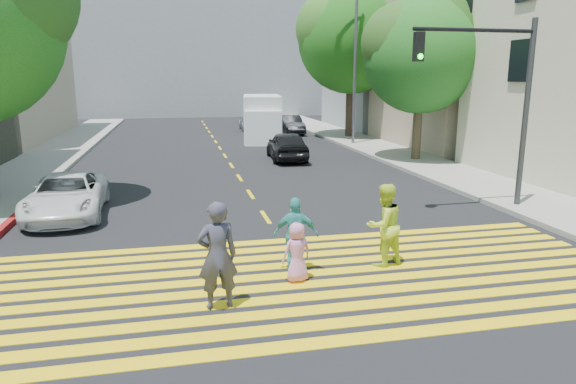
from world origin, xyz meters
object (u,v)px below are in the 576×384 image
object	(u,v)px
pedestrian_extra	(296,235)
dark_car_parked	(290,125)
silver_car	(251,122)
white_van	(262,119)
pedestrian_child	(297,252)
pedestrian_man	(217,256)
white_sedan	(67,195)
dark_car_near	(287,146)
pedestrian_woman	(384,225)
tree_right_far	(353,34)
tree_right_near	(423,49)
traffic_signal	(497,89)

from	to	relation	value
pedestrian_extra	dark_car_parked	distance (m)	26.16
silver_car	white_van	distance (m)	6.81
pedestrian_child	pedestrian_extra	world-z (taller)	pedestrian_extra
pedestrian_man	pedestrian_extra	xyz separation A→B (m)	(1.70, 1.39, -0.17)
white_sedan	dark_car_parked	size ratio (longest dim) A/B	1.10
dark_car_near	dark_car_parked	bearing A→B (deg)	-100.04
pedestrian_woman	dark_car_parked	size ratio (longest dim) A/B	0.45
tree_right_far	white_van	bearing A→B (deg)	-178.92
tree_right_near	white_van	xyz separation A→B (m)	(-5.79, 9.73, -3.83)
white_van	traffic_signal	size ratio (longest dim) A/B	1.11
pedestrian_extra	white_sedan	size ratio (longest dim) A/B	0.36
pedestrian_man	white_sedan	size ratio (longest dim) A/B	0.44
tree_right_far	traffic_signal	world-z (taller)	tree_right_far
traffic_signal	dark_car_parked	bearing A→B (deg)	92.52
tree_right_near	pedestrian_extra	world-z (taller)	tree_right_near
pedestrian_woman	traffic_signal	xyz separation A→B (m)	(4.83, 3.59, 2.71)
pedestrian_extra	white_sedan	xyz separation A→B (m)	(-5.44, 5.63, -0.18)
white_van	pedestrian_man	bearing A→B (deg)	-93.16
tree_right_far	pedestrian_woman	world-z (taller)	tree_right_far
pedestrian_man	white_van	distance (m)	24.05
pedestrian_man	white_van	xyz separation A→B (m)	(4.74, 23.58, 0.37)
traffic_signal	white_van	bearing A→B (deg)	100.81
pedestrian_woman	white_van	xyz separation A→B (m)	(1.14, 22.22, 0.44)
pedestrian_extra	white_van	distance (m)	22.40
tree_right_near	dark_car_parked	world-z (taller)	tree_right_near
pedestrian_man	tree_right_near	bearing A→B (deg)	-133.83
silver_car	pedestrian_woman	bearing A→B (deg)	89.70
tree_right_far	pedestrian_woman	size ratio (longest dim) A/B	5.51
dark_car_near	dark_car_parked	size ratio (longest dim) A/B	1.04
tree_right_near	dark_car_parked	xyz separation A→B (m)	(-3.21, 13.09, -4.51)
tree_right_near	pedestrian_child	world-z (taller)	tree_right_near
tree_right_near	silver_car	distance (m)	17.97
silver_car	traffic_signal	distance (m)	25.80
pedestrian_child	traffic_signal	xyz separation A→B (m)	(6.82, 4.07, 3.00)
tree_right_near	dark_car_near	bearing A→B (deg)	162.87
pedestrian_extra	white_sedan	bearing A→B (deg)	-31.16
dark_car_parked	white_sedan	bearing A→B (deg)	-118.36
pedestrian_child	tree_right_near	bearing A→B (deg)	-137.28
pedestrian_woman	silver_car	bearing A→B (deg)	-110.90
pedestrian_man	white_van	size ratio (longest dim) A/B	0.31
pedestrian_man	pedestrian_child	size ratio (longest dim) A/B	1.60
white_sedan	dark_car_near	world-z (taller)	dark_car_near
pedestrian_extra	dark_car_near	world-z (taller)	pedestrian_extra
tree_right_far	white_sedan	world-z (taller)	tree_right_far
white_sedan	white_van	bearing A→B (deg)	60.92
tree_right_near	silver_car	world-z (taller)	tree_right_near
silver_car	tree_right_far	bearing A→B (deg)	132.46
silver_car	dark_car_parked	distance (m)	4.09
silver_car	tree_right_near	bearing A→B (deg)	110.95
tree_right_far	pedestrian_woman	distance (m)	24.09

